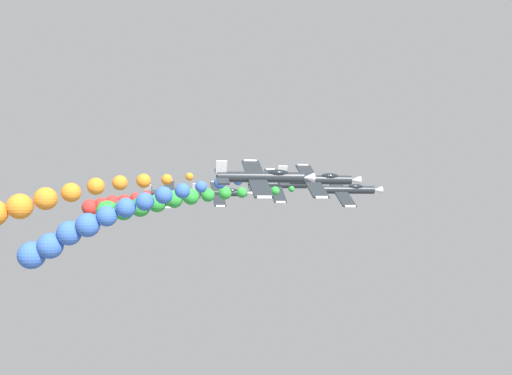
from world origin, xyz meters
TOP-DOWN VIEW (x-y plane):
  - airplane_lead at (4.95, 11.48)m, footprint 8.56×10.35m
  - smoke_trail_lead at (1.40, -14.44)m, footprint 7.57×26.74m
  - airplane_left_inner at (-3.90, 4.23)m, footprint 8.06×10.35m
  - airplane_right_inner at (13.87, 4.91)m, footprint 8.66×10.35m
  - smoke_trail_right_inner at (11.43, -21.59)m, footprint 6.15×27.81m
  - airplane_left_outer at (-13.94, -3.47)m, footprint 8.65×10.35m
  - smoke_trail_left_outer at (-13.66, -21.04)m, footprint 2.64×15.94m
  - airplane_right_outer at (21.89, -3.20)m, footprint 8.71×10.35m
  - smoke_trail_right_outer at (22.62, -24.15)m, footprint 2.99×19.74m
  - airplane_trailing at (-21.29, -11.39)m, footprint 8.24×10.35m

SIDE VIEW (x-z plane):
  - smoke_trail_right_inner at x=11.43m, z-range 123.43..134.40m
  - smoke_trail_lead at x=1.40m, z-range 129.05..134.17m
  - smoke_trail_left_outer at x=-13.66m, z-range 129.86..134.02m
  - smoke_trail_right_outer at x=22.62m, z-range 129.31..134.60m
  - airplane_left_outer at x=-13.94m, z-range 131.23..135.95m
  - airplane_lead at x=4.95m, z-range 131.20..136.11m
  - airplane_trailing at x=-21.29m, z-range 130.97..136.44m
  - airplane_right_outer at x=21.89m, z-range 132.08..136.69m
  - airplane_right_inner at x=13.87m, z-range 132.21..136.92m
  - airplane_left_inner at x=-3.90m, z-range 131.79..137.54m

